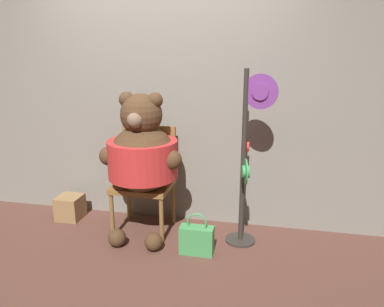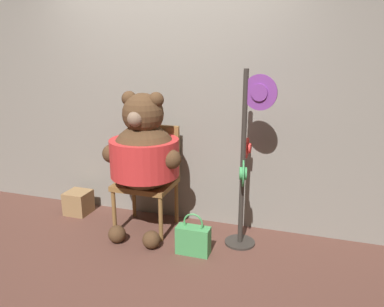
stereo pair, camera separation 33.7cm
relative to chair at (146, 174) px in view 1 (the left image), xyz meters
The scene contains 7 objects.
ground_plane 0.66m from the chair, 70.30° to the right, with size 14.00×14.00×0.00m, color brown.
wall_back 0.78m from the chair, 67.89° to the left, with size 8.00×0.10×2.54m.
chair is the anchor object (origin of this frame).
teddy_bear 0.30m from the chair, 78.15° to the right, with size 0.78×0.69×1.38m.
hat_display_rack 1.02m from the chair, ahead, with size 0.41×0.56×1.59m.
handbag_on_ground 0.84m from the chair, 34.87° to the right, with size 0.30×0.13×0.38m.
wooden_crate 0.96m from the chair, behind, with size 0.25×0.25×0.25m.
Camera 1 is at (1.05, -2.97, 1.74)m, focal length 35.00 mm.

